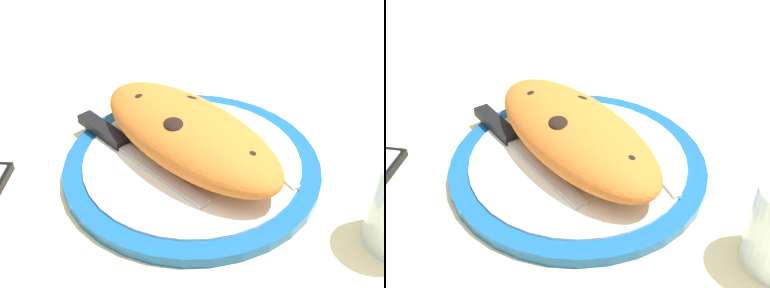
{
  "view_description": "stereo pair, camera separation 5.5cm",
  "coord_description": "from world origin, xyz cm",
  "views": [
    {
      "loc": [
        -38.37,
        22.22,
        36.29
      ],
      "look_at": [
        0.0,
        0.0,
        3.6
      ],
      "focal_mm": 44.56,
      "sensor_mm": 36.0,
      "label": 1
    },
    {
      "loc": [
        -40.82,
        17.3,
        36.29
      ],
      "look_at": [
        0.0,
        0.0,
        3.6
      ],
      "focal_mm": 44.56,
      "sensor_mm": 36.0,
      "label": 2
    }
  ],
  "objects": [
    {
      "name": "fork",
      "position": [
        -0.03,
        -7.16,
        1.8
      ],
      "size": [
        17.92,
        2.26,
        0.4
      ],
      "color": "silver",
      "rests_on": "plate"
    },
    {
      "name": "knife",
      "position": [
        6.57,
        6.4,
        2.07
      ],
      "size": [
        22.32,
        7.1,
        1.2
      ],
      "color": "silver",
      "rests_on": "plate"
    },
    {
      "name": "calzone",
      "position": [
        0.93,
        0.24,
        4.64
      ],
      "size": [
        28.97,
        16.8,
        6.03
      ],
      "color": "#C16023",
      "rests_on": "plate"
    },
    {
      "name": "ground_plane",
      "position": [
        0.0,
        0.0,
        -1.5
      ],
      "size": [
        150.0,
        150.0,
        3.0
      ],
      "primitive_type": "cube",
      "color": "beige"
    },
    {
      "name": "plate",
      "position": [
        0.0,
        0.0,
        0.76
      ],
      "size": [
        30.23,
        30.23,
        1.6
      ],
      "color": "navy",
      "rests_on": "ground_plane"
    }
  ]
}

